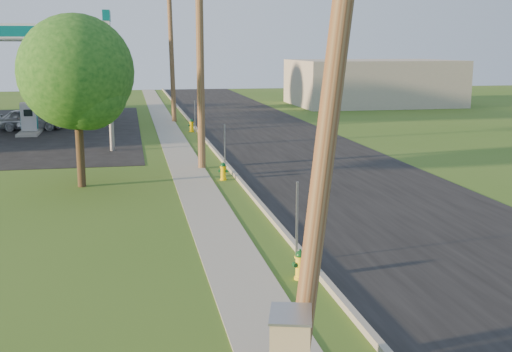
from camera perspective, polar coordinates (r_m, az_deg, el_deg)
The scene contains 20 objects.
ground_plane at distance 11.92m, azimuth 7.71°, elevation -14.19°, with size 140.00×140.00×0.00m, color #365C1A.
road at distance 22.30m, azimuth 10.41°, elevation -2.07°, with size 8.00×120.00×0.02m, color black.
curb at distance 21.17m, azimuth 0.28°, elevation -2.42°, with size 0.15×120.00×0.15m, color gray.
sidewalk at distance 20.91m, azimuth -4.43°, elevation -2.79°, with size 1.50×120.00×0.03m, color gray.
utility_pole_near at distance 9.63m, azimuth 6.98°, elevation 9.40°, with size 1.40×0.32×9.48m.
utility_pole_mid at distance 27.31m, azimuth -4.99°, elevation 10.98°, with size 1.40×0.32×9.80m.
utility_pole_far at distance 45.25m, azimuth -7.52°, elevation 10.88°, with size 1.40×0.32×9.50m.
sign_post_near at distance 15.41m, azimuth 3.66°, elevation -4.16°, with size 0.05×0.04×2.00m, color gray.
sign_post_mid at distance 26.75m, azimuth -2.80°, elevation 2.50°, with size 0.05×0.04×2.00m, color gray.
sign_post_far at distance 38.76m, azimuth -5.45°, elevation 5.22°, with size 0.05×0.04×2.00m, color gray.
fuel_pump_ne at distance 40.82m, azimuth -19.50°, elevation 4.54°, with size 1.20×3.20×1.90m.
fuel_pump_se at distance 44.76m, azimuth -18.79°, elevation 5.13°, with size 1.20×3.20×1.90m.
price_pylon at distance 32.66m, azimuth -13.05°, elevation 11.64°, with size 0.34×2.04×6.85m.
distant_building at distance 59.30m, azimuth 10.30°, elevation 8.18°, with size 14.00×10.00×4.00m, color #A0988B.
tree_verge at distance 24.30m, azimuth -15.48°, elevation 8.51°, with size 4.18×4.18×6.34m.
tree_lot at distance 52.56m, azimuth -15.04°, elevation 10.39°, with size 4.68×4.68×7.09m.
hydrant_near at distance 14.52m, azimuth 3.94°, elevation -7.86°, with size 0.37×0.33×0.70m.
hydrant_mid at distance 25.14m, azimuth -2.93°, elevation 0.43°, with size 0.37×0.33×0.72m.
hydrant_far at distance 39.76m, azimuth -5.75°, elevation 4.50°, with size 0.42×0.38×0.82m.
car_silver at distance 42.79m, azimuth -19.46°, elevation 4.78°, with size 1.62×4.02×1.37m, color silver.
Camera 1 is at (-3.58, -10.15, 5.12)m, focal length 45.00 mm.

